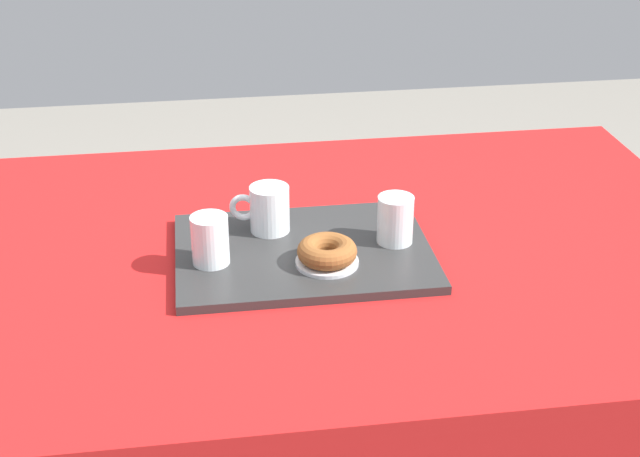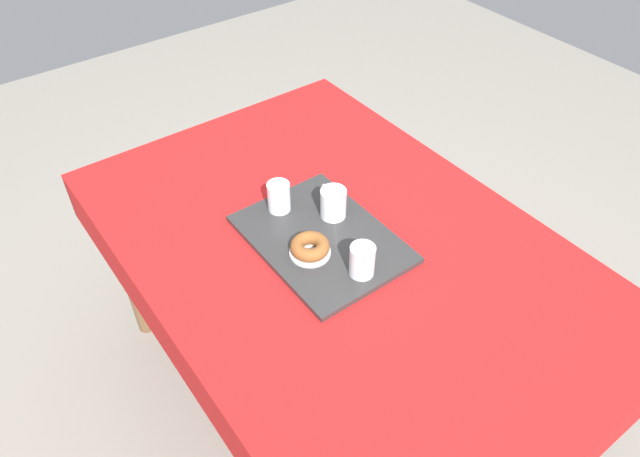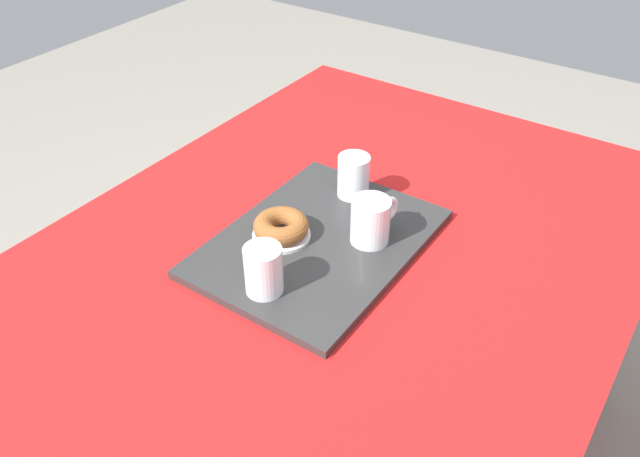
# 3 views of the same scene
# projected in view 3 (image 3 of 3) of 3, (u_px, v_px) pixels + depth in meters

# --- Properties ---
(dining_table) EXTENTS (1.53, 1.03, 0.74)m
(dining_table) POSITION_uv_depth(u_px,v_px,m) (321.00, 301.00, 1.24)
(dining_table) COLOR red
(dining_table) RESTS_ON ground
(serving_tray) EXTENTS (0.46, 0.34, 0.02)m
(serving_tray) POSITION_uv_depth(u_px,v_px,m) (319.00, 243.00, 1.22)
(serving_tray) COLOR #2D2D2D
(serving_tray) RESTS_ON dining_table
(tea_mug_left) EXTENTS (0.11, 0.07, 0.09)m
(tea_mug_left) POSITION_uv_depth(u_px,v_px,m) (371.00, 222.00, 1.19)
(tea_mug_left) COLOR white
(tea_mug_left) RESTS_ON serving_tray
(water_glass_near) EXTENTS (0.07, 0.07, 0.09)m
(water_glass_near) POSITION_uv_depth(u_px,v_px,m) (264.00, 271.00, 1.08)
(water_glass_near) COLOR white
(water_glass_near) RESTS_ON serving_tray
(water_glass_far) EXTENTS (0.07, 0.07, 0.09)m
(water_glass_far) POSITION_uv_depth(u_px,v_px,m) (354.00, 177.00, 1.31)
(water_glass_far) COLOR white
(water_glass_far) RESTS_ON serving_tray
(donut_plate_left) EXTENTS (0.11, 0.11, 0.01)m
(donut_plate_left) POSITION_uv_depth(u_px,v_px,m) (282.00, 235.00, 1.22)
(donut_plate_left) COLOR silver
(donut_plate_left) RESTS_ON serving_tray
(sugar_donut_left) EXTENTS (0.10, 0.10, 0.04)m
(sugar_donut_left) POSITION_uv_depth(u_px,v_px,m) (281.00, 226.00, 1.21)
(sugar_donut_left) COLOR brown
(sugar_donut_left) RESTS_ON donut_plate_left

